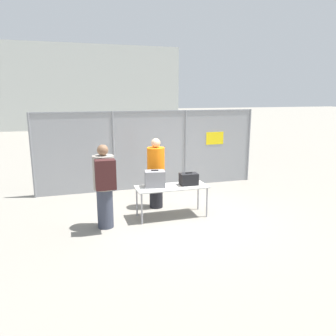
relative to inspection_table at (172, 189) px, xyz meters
name	(u,v)px	position (x,y,z in m)	size (l,w,h in m)	color
ground_plane	(178,217)	(0.13, -0.07, -0.68)	(120.00, 120.00, 0.00)	gray
fence_section	(151,148)	(0.15, 2.54, 0.56)	(6.82, 0.07, 2.38)	gray
inspection_table	(172,189)	(0.00, 0.00, 0.00)	(1.69, 0.66, 0.74)	#B2B2AD
suitcase_grey	(155,179)	(-0.38, 0.09, 0.25)	(0.51, 0.39, 0.40)	slate
suitcase_black	(189,179)	(0.43, 0.02, 0.20)	(0.42, 0.29, 0.30)	black
traveler_hooded	(104,184)	(-1.58, -0.26, 0.33)	(0.45, 0.70, 1.83)	#383D4C
security_worker_near	(156,172)	(-0.18, 0.75, 0.25)	(0.44, 0.44, 1.79)	black
utility_trailer	(203,162)	(2.46, 3.91, -0.25)	(3.28, 2.00, 0.75)	#B2B2B7
distant_hangar	(82,88)	(-0.69, 25.42, 2.74)	(16.12, 8.46, 6.85)	#B2B7B2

